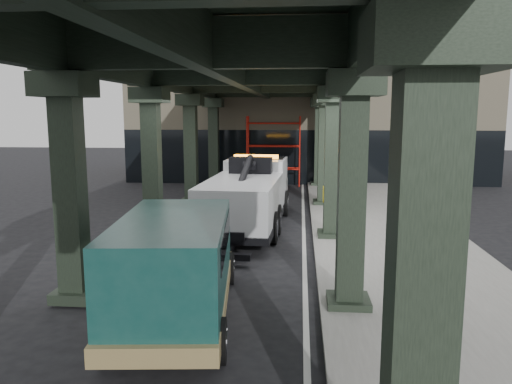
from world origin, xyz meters
The scene contains 8 objects.
ground centered at (0.00, 0.00, 0.00)m, with size 90.00×90.00×0.00m, color black.
sidewalk centered at (4.50, 2.00, 0.07)m, with size 5.00×40.00×0.15m, color gray.
lane_stripe centered at (1.70, 2.00, 0.01)m, with size 0.12×38.00×0.01m, color silver.
viaduct centered at (-0.40, 2.00, 5.46)m, with size 7.40×32.00×6.40m.
building centered at (2.00, 20.00, 4.00)m, with size 22.00×10.00×8.00m, color #C6B793.
scaffolding centered at (0.00, 14.64, 2.11)m, with size 3.08×0.88×4.00m.
tow_truck centered at (-0.29, 3.61, 1.31)m, with size 2.76×8.29×2.68m.
towed_van centered at (-0.89, -4.85, 1.18)m, with size 2.62×5.59×2.19m.
Camera 1 is at (1.54, -14.23, 4.16)m, focal length 35.00 mm.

